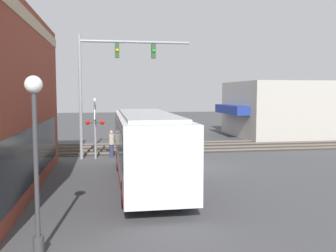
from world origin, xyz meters
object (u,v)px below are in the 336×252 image
object	(u,v)px
crossing_signal	(95,122)
streetlamp	(36,149)
city_bus	(147,145)
pedestrian_near_bus	(185,156)
parked_car_white	(129,134)
pedestrian_at_crossing	(111,144)

from	to	relation	value
crossing_signal	streetlamp	bearing A→B (deg)	175.79
city_bus	pedestrian_near_bus	xyz separation A→B (m)	(1.55, -2.10, -0.82)
city_bus	pedestrian_near_bus	size ratio (longest dim) A/B	5.70
streetlamp	crossing_signal	bearing A→B (deg)	-4.21
city_bus	streetlamp	size ratio (longest dim) A/B	2.33
streetlamp	pedestrian_near_bus	world-z (taller)	streetlamp
crossing_signal	pedestrian_near_bus	size ratio (longest dim) A/B	2.04
city_bus	parked_car_white	bearing A→B (deg)	-0.00
crossing_signal	pedestrian_at_crossing	bearing A→B (deg)	-66.89
city_bus	pedestrian_near_bus	world-z (taller)	city_bus
city_bus	parked_car_white	world-z (taller)	city_bus
crossing_signal	parked_car_white	bearing A→B (deg)	-18.90
pedestrian_near_bus	city_bus	bearing A→B (deg)	126.47
streetlamp	parked_car_white	bearing A→B (deg)	-9.39
crossing_signal	pedestrian_near_bus	bearing A→B (deg)	-139.48
streetlamp	parked_car_white	xyz separation A→B (m)	(21.37, -3.54, -2.04)
city_bus	streetlamp	world-z (taller)	streetlamp
pedestrian_at_crossing	pedestrian_near_bus	xyz separation A→B (m)	(-5.82, -3.60, 0.08)
streetlamp	parked_car_white	world-z (taller)	streetlamp
crossing_signal	pedestrian_at_crossing	size ratio (longest dim) A/B	2.20
pedestrian_at_crossing	streetlamp	bearing A→B (deg)	171.99
pedestrian_at_crossing	pedestrian_near_bus	distance (m)	6.84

